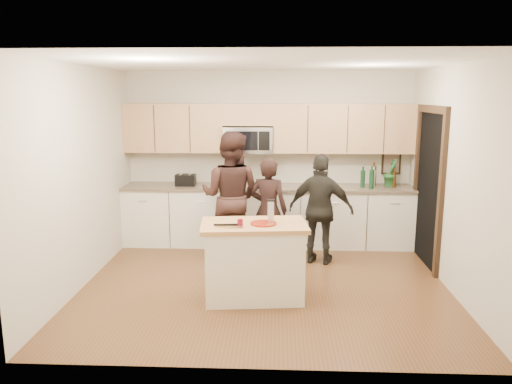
{
  "coord_description": "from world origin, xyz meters",
  "views": [
    {
      "loc": [
        0.15,
        -5.95,
        2.35
      ],
      "look_at": [
        -0.13,
        0.35,
        1.11
      ],
      "focal_mm": 35.0,
      "sensor_mm": 36.0,
      "label": 1
    }
  ],
  "objects_px": {
    "woman_center": "(231,196)",
    "toaster": "(186,180)",
    "island": "(254,260)",
    "woman_left": "(268,210)",
    "woman_right": "(321,210)"
  },
  "relations": [
    {
      "from": "island",
      "to": "woman_right",
      "type": "xyz_separation_m",
      "value": [
        0.87,
        1.27,
        0.32
      ]
    },
    {
      "from": "toaster",
      "to": "woman_right",
      "type": "bearing_deg",
      "value": -22.49
    },
    {
      "from": "island",
      "to": "woman_left",
      "type": "relative_size",
      "value": 0.85
    },
    {
      "from": "woman_left",
      "to": "woman_right",
      "type": "distance_m",
      "value": 0.73
    },
    {
      "from": "woman_left",
      "to": "woman_right",
      "type": "height_order",
      "value": "woman_right"
    },
    {
      "from": "toaster",
      "to": "woman_left",
      "type": "height_order",
      "value": "woman_left"
    },
    {
      "from": "woman_left",
      "to": "woman_center",
      "type": "height_order",
      "value": "woman_center"
    },
    {
      "from": "toaster",
      "to": "woman_left",
      "type": "bearing_deg",
      "value": -31.09
    },
    {
      "from": "island",
      "to": "toaster",
      "type": "xyz_separation_m",
      "value": [
        -1.17,
        2.12,
        0.57
      ]
    },
    {
      "from": "woman_left",
      "to": "woman_right",
      "type": "xyz_separation_m",
      "value": [
        0.73,
        -0.05,
        0.03
      ]
    },
    {
      "from": "woman_center",
      "to": "woman_right",
      "type": "bearing_deg",
      "value": -172.43
    },
    {
      "from": "woman_center",
      "to": "toaster",
      "type": "bearing_deg",
      "value": -28.04
    },
    {
      "from": "woman_left",
      "to": "woman_center",
      "type": "distance_m",
      "value": 0.57
    },
    {
      "from": "toaster",
      "to": "woman_left",
      "type": "relative_size",
      "value": 0.21
    },
    {
      "from": "island",
      "to": "woman_left",
      "type": "distance_m",
      "value": 1.36
    }
  ]
}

